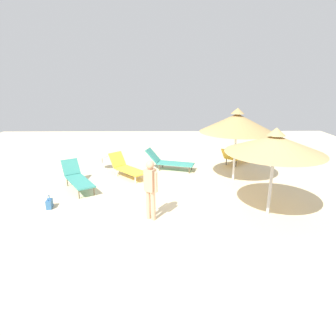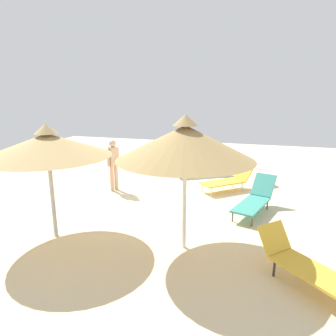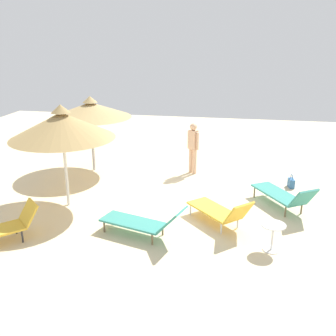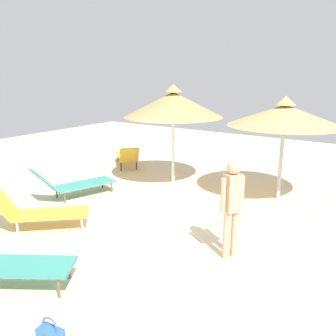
{
  "view_description": "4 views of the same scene",
  "coord_description": "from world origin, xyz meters",
  "px_view_note": "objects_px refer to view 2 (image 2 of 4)",
  "views": [
    {
      "loc": [
        -9.99,
        -0.13,
        3.98
      ],
      "look_at": [
        -0.24,
        -0.24,
        0.92
      ],
      "focal_mm": 31.37,
      "sensor_mm": 36.0,
      "label": 1
    },
    {
      "loc": [
        2.46,
        -8.53,
        3.21
      ],
      "look_at": [
        0.05,
        -0.88,
        1.24
      ],
      "focal_mm": 31.56,
      "sensor_mm": 36.0,
      "label": 2
    },
    {
      "loc": [
        10.5,
        1.74,
        4.58
      ],
      "look_at": [
        -0.1,
        -0.2,
        0.89
      ],
      "focal_mm": 41.63,
      "sensor_mm": 36.0,
      "label": 3
    },
    {
      "loc": [
        -4.68,
        5.7,
        3.19
      ],
      "look_at": [
        -0.48,
        -0.41,
        1.22
      ],
      "focal_mm": 38.87,
      "sensor_mm": 36.0,
      "label": 4
    }
  ],
  "objects_px": {
    "lounge_chair_near_left": "(255,198)",
    "lounge_chair_edge": "(201,166)",
    "lounge_chair_center": "(306,265)",
    "parasol_umbrella_far_left": "(185,142)",
    "person_standing_far_right": "(113,162)",
    "lounge_chair_back": "(229,179)",
    "handbag": "(165,167)",
    "parasol_umbrella_front": "(47,145)",
    "side_table_round": "(260,172)"
  },
  "relations": [
    {
      "from": "side_table_round",
      "to": "parasol_umbrella_far_left",
      "type": "bearing_deg",
      "value": -105.27
    },
    {
      "from": "lounge_chair_center",
      "to": "person_standing_far_right",
      "type": "xyz_separation_m",
      "value": [
        -5.63,
        3.79,
        0.63
      ]
    },
    {
      "from": "parasol_umbrella_front",
      "to": "lounge_chair_edge",
      "type": "xyz_separation_m",
      "value": [
        2.21,
        6.33,
        -1.75
      ]
    },
    {
      "from": "lounge_chair_near_left",
      "to": "lounge_chair_edge",
      "type": "bearing_deg",
      "value": 123.18
    },
    {
      "from": "lounge_chair_edge",
      "to": "side_table_round",
      "type": "bearing_deg",
      "value": -11.08
    },
    {
      "from": "lounge_chair_center",
      "to": "handbag",
      "type": "bearing_deg",
      "value": 124.65
    },
    {
      "from": "parasol_umbrella_far_left",
      "to": "lounge_chair_back",
      "type": "relative_size",
      "value": 1.59
    },
    {
      "from": "lounge_chair_edge",
      "to": "lounge_chair_near_left",
      "type": "height_order",
      "value": "lounge_chair_edge"
    },
    {
      "from": "person_standing_far_right",
      "to": "side_table_round",
      "type": "relative_size",
      "value": 2.77
    },
    {
      "from": "lounge_chair_near_left",
      "to": "lounge_chair_center",
      "type": "bearing_deg",
      "value": -74.1
    },
    {
      "from": "parasol_umbrella_far_left",
      "to": "person_standing_far_right",
      "type": "xyz_separation_m",
      "value": [
        -3.3,
        3.13,
        -1.29
      ]
    },
    {
      "from": "lounge_chair_edge",
      "to": "lounge_chair_near_left",
      "type": "distance_m",
      "value": 4.05
    },
    {
      "from": "lounge_chair_near_left",
      "to": "side_table_round",
      "type": "bearing_deg",
      "value": 88.22
    },
    {
      "from": "parasol_umbrella_front",
      "to": "handbag",
      "type": "bearing_deg",
      "value": 85.81
    },
    {
      "from": "parasol_umbrella_front",
      "to": "lounge_chair_back",
      "type": "distance_m",
      "value": 6.1
    },
    {
      "from": "lounge_chair_back",
      "to": "side_table_round",
      "type": "distance_m",
      "value": 1.57
    },
    {
      "from": "person_standing_far_right",
      "to": "side_table_round",
      "type": "xyz_separation_m",
      "value": [
        4.81,
        2.37,
        -0.58
      ]
    },
    {
      "from": "side_table_round",
      "to": "lounge_chair_center",
      "type": "bearing_deg",
      "value": -82.36
    },
    {
      "from": "lounge_chair_back",
      "to": "lounge_chair_center",
      "type": "height_order",
      "value": "lounge_chair_back"
    },
    {
      "from": "parasol_umbrella_far_left",
      "to": "lounge_chair_back",
      "type": "bearing_deg",
      "value": 83.39
    },
    {
      "from": "lounge_chair_back",
      "to": "lounge_chair_edge",
      "type": "distance_m",
      "value": 2.11
    },
    {
      "from": "parasol_umbrella_far_left",
      "to": "lounge_chair_near_left",
      "type": "height_order",
      "value": "parasol_umbrella_far_left"
    },
    {
      "from": "lounge_chair_edge",
      "to": "handbag",
      "type": "bearing_deg",
      "value": 166.56
    },
    {
      "from": "parasol_umbrella_front",
      "to": "lounge_chair_near_left",
      "type": "height_order",
      "value": "parasol_umbrella_front"
    },
    {
      "from": "parasol_umbrella_front",
      "to": "handbag",
      "type": "height_order",
      "value": "parasol_umbrella_front"
    },
    {
      "from": "lounge_chair_back",
      "to": "person_standing_far_right",
      "type": "distance_m",
      "value": 4.02
    },
    {
      "from": "lounge_chair_back",
      "to": "lounge_chair_edge",
      "type": "bearing_deg",
      "value": 128.12
    },
    {
      "from": "lounge_chair_edge",
      "to": "lounge_chair_center",
      "type": "height_order",
      "value": "lounge_chair_edge"
    },
    {
      "from": "lounge_chair_back",
      "to": "lounge_chair_edge",
      "type": "xyz_separation_m",
      "value": [
        -1.3,
        1.66,
        0.02
      ]
    },
    {
      "from": "parasol_umbrella_front",
      "to": "parasol_umbrella_far_left",
      "type": "bearing_deg",
      "value": 7.01
    },
    {
      "from": "lounge_chair_edge",
      "to": "lounge_chair_near_left",
      "type": "xyz_separation_m",
      "value": [
        2.22,
        -3.39,
        -0.02
      ]
    },
    {
      "from": "lounge_chair_near_left",
      "to": "handbag",
      "type": "xyz_separation_m",
      "value": [
        -3.93,
        3.8,
        -0.24
      ]
    },
    {
      "from": "person_standing_far_right",
      "to": "lounge_chair_near_left",
      "type": "bearing_deg",
      "value": -6.87
    },
    {
      "from": "parasol_umbrella_front",
      "to": "side_table_round",
      "type": "relative_size",
      "value": 4.38
    },
    {
      "from": "parasol_umbrella_far_left",
      "to": "handbag",
      "type": "height_order",
      "value": "parasol_umbrella_far_left"
    },
    {
      "from": "lounge_chair_edge",
      "to": "person_standing_far_right",
      "type": "relative_size",
      "value": 1.19
    },
    {
      "from": "parasol_umbrella_front",
      "to": "side_table_round",
      "type": "height_order",
      "value": "parasol_umbrella_front"
    },
    {
      "from": "parasol_umbrella_front",
      "to": "parasol_umbrella_far_left",
      "type": "distance_m",
      "value": 3.04
    },
    {
      "from": "parasol_umbrella_far_left",
      "to": "person_standing_far_right",
      "type": "height_order",
      "value": "parasol_umbrella_far_left"
    },
    {
      "from": "lounge_chair_edge",
      "to": "side_table_round",
      "type": "xyz_separation_m",
      "value": [
        2.31,
        -0.45,
        0.02
      ]
    },
    {
      "from": "parasol_umbrella_front",
      "to": "person_standing_far_right",
      "type": "xyz_separation_m",
      "value": [
        -0.29,
        3.5,
        -1.15
      ]
    },
    {
      "from": "person_standing_far_right",
      "to": "parasol_umbrella_front",
      "type": "bearing_deg",
      "value": -85.3
    },
    {
      "from": "lounge_chair_center",
      "to": "side_table_round",
      "type": "height_order",
      "value": "lounge_chair_center"
    },
    {
      "from": "parasol_umbrella_front",
      "to": "lounge_chair_back",
      "type": "relative_size",
      "value": 1.55
    },
    {
      "from": "handbag",
      "to": "side_table_round",
      "type": "height_order",
      "value": "side_table_round"
    },
    {
      "from": "parasol_umbrella_front",
      "to": "parasol_umbrella_far_left",
      "type": "xyz_separation_m",
      "value": [
        3.02,
        0.37,
        0.14
      ]
    },
    {
      "from": "lounge_chair_back",
      "to": "parasol_umbrella_front",
      "type": "bearing_deg",
      "value": -126.99
    },
    {
      "from": "lounge_chair_back",
      "to": "handbag",
      "type": "height_order",
      "value": "lounge_chair_back"
    },
    {
      "from": "lounge_chair_edge",
      "to": "person_standing_far_right",
      "type": "bearing_deg",
      "value": -131.53
    },
    {
      "from": "lounge_chair_back",
      "to": "handbag",
      "type": "bearing_deg",
      "value": 145.57
    }
  ]
}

